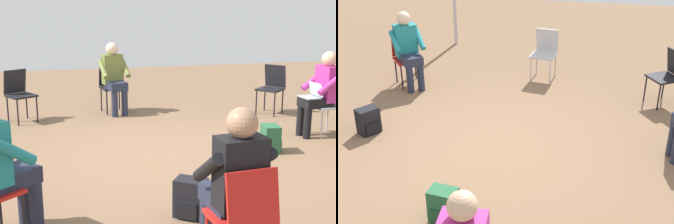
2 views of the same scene
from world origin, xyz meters
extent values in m
plane|color=brown|center=(0.00, 0.00, 0.00)|extent=(16.47, 16.47, 0.00)
cube|color=black|center=(1.81, -2.23, 0.43)|extent=(0.55, 0.55, 0.03)
cylinder|color=black|center=(1.58, -2.17, 0.21)|extent=(0.02, 0.02, 0.42)
cylinder|color=black|center=(1.87, -2.00, 0.21)|extent=(0.02, 0.02, 0.42)
cylinder|color=black|center=(2.05, -2.29, 0.21)|extent=(0.02, 0.02, 0.42)
cube|color=red|center=(1.85, 1.84, 0.43)|extent=(0.56, 0.56, 0.03)
cylinder|color=black|center=(1.82, 1.60, 0.21)|extent=(0.02, 0.02, 0.42)
cylinder|color=black|center=(1.61, 1.87, 0.21)|extent=(0.02, 0.02, 0.42)
cylinder|color=black|center=(2.09, 1.81, 0.21)|extent=(0.02, 0.02, 0.42)
cylinder|color=black|center=(1.88, 2.08, 0.21)|extent=(0.02, 0.02, 0.42)
cube|color=red|center=(2.00, 1.96, 0.65)|extent=(0.31, 0.36, 0.40)
cube|color=#B7B7BC|center=(2.48, -0.35, 0.43)|extent=(0.46, 0.46, 0.03)
cylinder|color=#B7B7BC|center=(2.28, -0.49, 0.21)|extent=(0.02, 0.02, 0.42)
cylinder|color=#B7B7BC|center=(2.34, -0.15, 0.21)|extent=(0.02, 0.02, 0.42)
cylinder|color=#B7B7BC|center=(2.62, -0.54, 0.21)|extent=(0.02, 0.02, 0.42)
cylinder|color=#B7B7BC|center=(2.68, -0.21, 0.21)|extent=(0.02, 0.02, 0.42)
cube|color=#B7B7BC|center=(2.67, -0.38, 0.65)|extent=(0.16, 0.39, 0.40)
sphere|color=#DBAD89|center=(-2.56, -0.33, 1.13)|extent=(0.22, 0.22, 0.22)
cylinder|color=#23283D|center=(0.30, -2.21, 0.23)|extent=(0.11, 0.11, 0.45)
cylinder|color=#23283D|center=(1.63, 1.55, 0.23)|extent=(0.11, 0.11, 0.45)
cylinder|color=#23283D|center=(1.51, 1.69, 0.23)|extent=(0.11, 0.11, 0.45)
cube|color=#23283D|center=(1.70, 1.72, 0.51)|extent=(0.52, 0.50, 0.14)
cube|color=teal|center=(1.85, 1.84, 0.77)|extent=(0.38, 0.40, 0.52)
sphere|color=beige|center=(1.85, 1.84, 1.13)|extent=(0.22, 0.22, 0.22)
cylinder|color=teal|center=(1.90, 1.62, 0.80)|extent=(0.37, 0.32, 0.31)
cylinder|color=teal|center=(1.65, 1.94, 0.80)|extent=(0.37, 0.32, 0.31)
cube|color=#235B38|center=(-1.41, 0.22, 0.18)|extent=(0.24, 0.31, 0.36)
cube|color=#1C492C|center=(-1.41, 0.22, 0.10)|extent=(0.28, 0.23, 0.16)
cube|color=black|center=(0.16, 1.77, 0.18)|extent=(0.34, 0.33, 0.36)
cube|color=black|center=(0.16, 1.77, 0.10)|extent=(0.31, 0.32, 0.16)
camera|label=1|loc=(1.34, 5.58, 1.93)|focal=50.00mm
camera|label=2|loc=(-5.02, -1.09, 3.14)|focal=50.00mm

